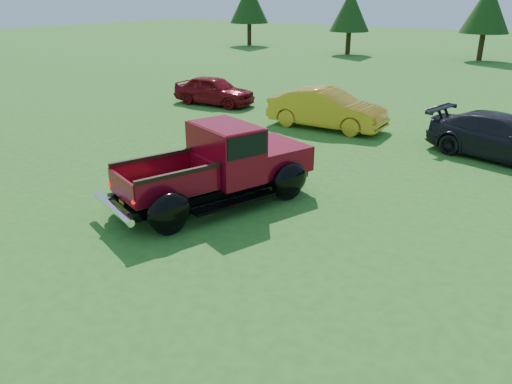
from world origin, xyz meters
name	(u,v)px	position (x,y,z in m)	size (l,w,h in m)	color
ground	(242,242)	(0.00, 0.00, 0.00)	(120.00, 120.00, 0.00)	#29661D
tree_far_west	(249,3)	(-22.00, 30.00, 3.52)	(3.33, 3.33, 5.20)	#332114
tree_west	(350,11)	(-12.00, 29.00, 3.11)	(2.94, 2.94, 4.60)	#332114
tree_mid_left	(487,8)	(-3.00, 31.00, 3.38)	(3.20, 3.20, 5.00)	#332114
pickup_truck	(226,164)	(-1.58, 1.51, 0.83)	(3.36, 5.02, 1.75)	black
show_car_red	(214,90)	(-8.50, 9.26, 0.59)	(1.40, 3.47, 1.18)	maroon
show_car_yellow	(327,109)	(-2.80, 8.54, 0.67)	(1.42, 4.07, 1.34)	gold
show_car_grey	(505,138)	(2.92, 8.38, 0.62)	(1.74, 4.27, 1.24)	black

